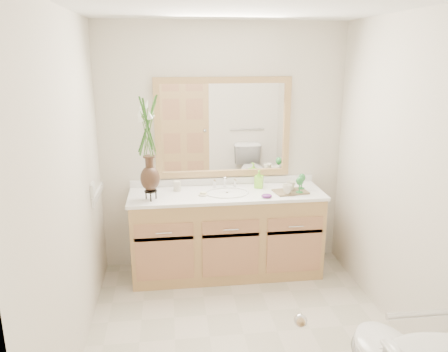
{
  "coord_description": "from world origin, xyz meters",
  "views": [
    {
      "loc": [
        -0.53,
        -2.89,
        2.1
      ],
      "look_at": [
        -0.07,
        0.65,
        1.1
      ],
      "focal_mm": 35.0,
      "sensor_mm": 36.0,
      "label": 1
    }
  ],
  "objects": [
    {
      "name": "wall_left",
      "position": [
        -1.2,
        0.0,
        1.2
      ],
      "size": [
        0.02,
        2.6,
        2.4
      ],
      "primitive_type": "cube",
      "color": "silver",
      "rests_on": "floor"
    },
    {
      "name": "vanity",
      "position": [
        0.0,
        1.01,
        0.4
      ],
      "size": [
        1.8,
        0.55,
        0.8
      ],
      "color": "tan",
      "rests_on": "floor"
    },
    {
      "name": "wall_back",
      "position": [
        0.0,
        1.3,
        1.2
      ],
      "size": [
        2.4,
        0.02,
        2.4
      ],
      "primitive_type": "cube",
      "color": "silver",
      "rests_on": "floor"
    },
    {
      "name": "mug_left",
      "position": [
        0.55,
        0.87,
        0.89
      ],
      "size": [
        0.11,
        0.1,
        0.09
      ],
      "primitive_type": "imported",
      "rotation": [
        0.0,
        0.0,
        -0.23
      ],
      "color": "beige",
      "rests_on": "tray"
    },
    {
      "name": "goblet_back",
      "position": [
        0.73,
        1.0,
        0.95
      ],
      "size": [
        0.07,
        0.07,
        0.15
      ],
      "color": "#287A35",
      "rests_on": "tray"
    },
    {
      "name": "soap_bottle",
      "position": [
        0.33,
        1.13,
        0.91
      ],
      "size": [
        0.09,
        0.1,
        0.16
      ],
      "primitive_type": "imported",
      "rotation": [
        0.0,
        0.0,
        -0.39
      ],
      "color": "#8DEE38",
      "rests_on": "counter"
    },
    {
      "name": "floor",
      "position": [
        0.0,
        0.0,
        0.0
      ],
      "size": [
        2.6,
        2.6,
        0.0
      ],
      "primitive_type": "plane",
      "color": "beige",
      "rests_on": "ground"
    },
    {
      "name": "wall_front",
      "position": [
        0.0,
        -1.3,
        1.2
      ],
      "size": [
        2.4,
        0.02,
        2.4
      ],
      "primitive_type": "cube",
      "color": "silver",
      "rests_on": "floor"
    },
    {
      "name": "soap_dish",
      "position": [
        -0.23,
        0.96,
        0.84
      ],
      "size": [
        0.09,
        0.09,
        0.03
      ],
      "color": "beige",
      "rests_on": "counter"
    },
    {
      "name": "counter",
      "position": [
        0.0,
        1.01,
        0.82
      ],
      "size": [
        1.84,
        0.57,
        0.03
      ],
      "primitive_type": "cube",
      "color": "white",
      "rests_on": "vanity"
    },
    {
      "name": "flower_vase",
      "position": [
        -0.7,
        0.89,
        1.4
      ],
      "size": [
        0.2,
        0.2,
        0.84
      ],
      "rotation": [
        0.0,
        0.0,
        -0.16
      ],
      "color": "black",
      "rests_on": "counter"
    },
    {
      "name": "wall_right",
      "position": [
        1.2,
        0.0,
        1.2
      ],
      "size": [
        0.02,
        2.6,
        2.4
      ],
      "primitive_type": "cube",
      "color": "silver",
      "rests_on": "floor"
    },
    {
      "name": "goblet_front",
      "position": [
        0.67,
        0.88,
        0.95
      ],
      "size": [
        0.07,
        0.07,
        0.15
      ],
      "color": "#287A35",
      "rests_on": "tray"
    },
    {
      "name": "tumbler",
      "position": [
        -0.46,
        1.14,
        0.88
      ],
      "size": [
        0.07,
        0.07,
        0.1
      ],
      "primitive_type": "cylinder",
      "color": "beige",
      "rests_on": "counter"
    },
    {
      "name": "mug_right",
      "position": [
        0.61,
        0.97,
        0.89
      ],
      "size": [
        0.12,
        0.12,
        0.09
      ],
      "primitive_type": "imported",
      "rotation": [
        0.0,
        0.0,
        0.84
      ],
      "color": "beige",
      "rests_on": "tray"
    },
    {
      "name": "mirror",
      "position": [
        0.0,
        1.28,
        1.41
      ],
      "size": [
        1.32,
        0.04,
        0.97
      ],
      "color": "white",
      "rests_on": "wall_back"
    },
    {
      "name": "ceiling",
      "position": [
        0.0,
        0.0,
        2.4
      ],
      "size": [
        2.4,
        2.6,
        0.02
      ],
      "primitive_type": "cube",
      "color": "white",
      "rests_on": "wall_back"
    },
    {
      "name": "purple_dish",
      "position": [
        0.34,
        0.82,
        0.85
      ],
      "size": [
        0.11,
        0.09,
        0.03
      ],
      "primitive_type": "ellipsoid",
      "rotation": [
        0.0,
        0.0,
        -0.15
      ],
      "color": "#69287A",
      "rests_on": "counter"
    },
    {
      "name": "tray",
      "position": [
        0.6,
        0.94,
        0.84
      ],
      "size": [
        0.33,
        0.25,
        0.02
      ],
      "primitive_type": "cube",
      "rotation": [
        0.0,
        0.0,
        0.15
      ],
      "color": "brown",
      "rests_on": "counter"
    },
    {
      "name": "door",
      "position": [
        -0.3,
        -1.29,
        1.0
      ],
      "size": [
        0.8,
        0.03,
        2.0
      ],
      "primitive_type": "cube",
      "color": "tan",
      "rests_on": "floor"
    },
    {
      "name": "grab_bar",
      "position": [
        0.7,
        -1.27,
        0.95
      ],
      "size": [
        0.55,
        0.03,
        0.03
      ],
      "primitive_type": "cylinder",
      "rotation": [
        0.0,
        1.57,
        0.0
      ],
      "color": "silver",
      "rests_on": "wall_front"
    },
    {
      "name": "switch_plate",
      "position": [
        -1.19,
        0.76,
        0.98
      ],
      "size": [
        0.02,
        0.12,
        0.12
      ],
      "primitive_type": "cube",
      "color": "white",
      "rests_on": "wall_left"
    },
    {
      "name": "sink",
      "position": [
        0.0,
        1.0,
        0.78
      ],
      "size": [
        0.38,
        0.34,
        0.23
      ],
      "color": "white",
      "rests_on": "counter"
    }
  ]
}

